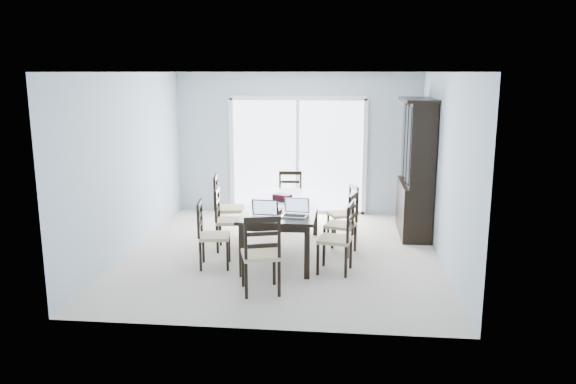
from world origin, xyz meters
name	(u,v)px	position (x,y,z in m)	size (l,w,h in m)	color
floor	(283,253)	(0.00, 0.00, 0.00)	(5.00, 5.00, 0.00)	beige
ceiling	(283,72)	(0.00, 0.00, 2.60)	(5.00, 5.00, 0.00)	white
back_wall	(298,144)	(0.00, 2.50, 1.30)	(4.50, 0.02, 2.60)	#A7B8C7
wall_left	(130,163)	(-2.25, 0.00, 1.30)	(0.02, 5.00, 2.60)	#A7B8C7
wall_right	(445,168)	(2.25, 0.00, 1.30)	(0.02, 5.00, 2.60)	#A7B8C7
balcony	(302,203)	(0.00, 3.50, -0.05)	(4.50, 2.00, 0.10)	gray
railing	(305,166)	(0.00, 4.50, 0.55)	(4.50, 0.06, 1.10)	#99999E
dining_table	(283,209)	(0.00, 0.00, 0.67)	(1.00, 2.20, 0.75)	black
china_hutch	(416,169)	(2.02, 1.25, 1.07)	(0.50, 1.38, 2.20)	black
sliding_door	(298,155)	(0.00, 2.48, 1.09)	(2.52, 0.05, 2.18)	silver
chair_left_near	(208,227)	(-0.94, -0.67, 0.56)	(0.46, 0.45, 1.05)	black
chair_left_mid	(225,212)	(-0.88, 0.10, 0.57)	(0.46, 0.44, 1.08)	black
chair_left_far	(223,200)	(-1.02, 0.67, 0.63)	(0.52, 0.51, 1.19)	black
chair_right_near	(342,230)	(0.86, -0.72, 0.58)	(0.49, 0.48, 1.09)	black
chair_right_mid	(346,217)	(0.91, 0.06, 0.55)	(0.50, 0.50, 1.04)	black
chair_right_far	(347,206)	(0.93, 0.81, 0.54)	(0.50, 0.49, 1.01)	black
chair_end_near	(261,246)	(-0.08, -1.58, 0.60)	(0.53, 0.54, 1.14)	black
chair_end_far	(290,192)	(-0.05, 1.63, 0.56)	(0.43, 0.44, 1.07)	black
laptop_dark	(263,215)	(-0.16, -0.94, 0.81)	(0.36, 0.27, 0.24)	black
laptop_silver	(295,213)	(0.24, -0.74, 0.81)	(0.36, 0.27, 0.23)	#B5B5B7
book_stack	(273,210)	(-0.08, -0.48, 0.77)	(0.27, 0.22, 0.04)	maroon
cell_phone	(270,221)	(-0.06, -1.00, 0.76)	(0.11, 0.05, 0.01)	black
game_box	(282,197)	(-0.04, 0.29, 0.78)	(0.27, 0.13, 0.07)	#450D1B
hot_tub	(257,181)	(-0.92, 3.35, 0.42)	(1.84, 1.70, 0.85)	maroon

